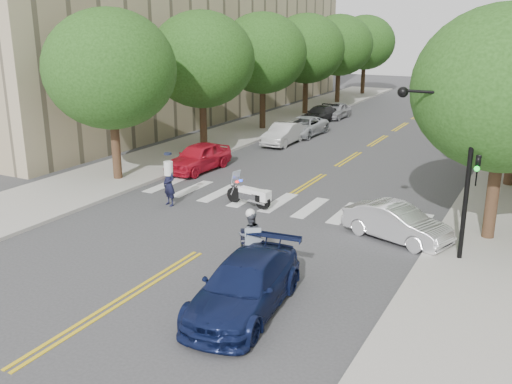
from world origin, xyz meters
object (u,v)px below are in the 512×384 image
Objects in this scene: motorcycle_police at (250,239)px; officer_standing at (169,184)px; convertible at (397,223)px; motorcycle_parked at (252,195)px; sedan_blue at (245,286)px.

motorcycle_police reaches higher than officer_standing.
motorcycle_parked is at bearing 99.98° from convertible.
motorcycle_police is at bearing 157.89° from convertible.
motorcycle_parked is 9.30m from sedan_blue.
sedan_blue is (4.23, -8.28, 0.22)m from motorcycle_parked.
motorcycle_parked is 3.64m from officer_standing.
motorcycle_police reaches higher than motorcycle_parked.
motorcycle_parked is 1.21× the size of officer_standing.
officer_standing is at bearing -67.09° from motorcycle_police.
motorcycle_parked is 6.66m from convertible.
sedan_blue is at bearing -179.45° from convertible.
sedan_blue is at bearing 80.80° from motorcycle_police.
sedan_blue is at bearing -143.31° from motorcycle_parked.
sedan_blue is (7.52, -6.77, -0.21)m from officer_standing.
motorcycle_police is 3.24m from sedan_blue.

